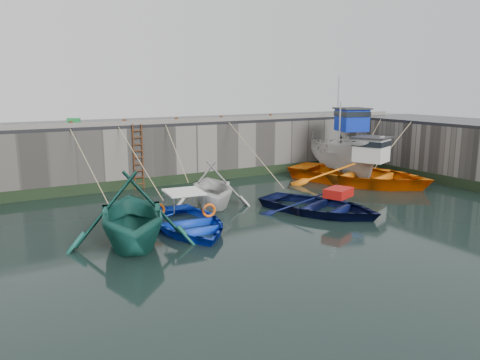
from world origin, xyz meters
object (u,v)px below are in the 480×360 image
ladder (138,157)px  bollard_e (271,117)px  bollard_b (125,122)px  bollard_c (176,120)px  fish_crate (74,121)px  boat_near_blue (189,229)px  boat_far_white (345,154)px  boat_near_blacktrim (212,205)px  boat_far_orange (359,174)px  bollard_d (221,118)px  boat_near_white (132,243)px  boat_near_navy (319,212)px  bollard_a (71,124)px

ladder → bollard_e: 8.19m
bollard_b → bollard_c: same height
fish_crate → bollard_b: (2.02, -1.94, -0.00)m
ladder → boat_near_blue: bearing=-94.5°
boat_far_white → fish_crate: size_ratio=13.66×
bollard_e → boat_near_blacktrim: bearing=-141.4°
boat_near_blacktrim → boat_far_orange: boat_far_orange is taller
bollard_d → boat_near_blue: bearing=-124.7°
boat_near_white → boat_far_white: (14.27, 5.67, 1.22)m
boat_near_blacktrim → bollard_d: bollard_d is taller
ladder → bollard_d: bollard_d is taller
ladder → boat_near_navy: 9.51m
boat_near_blue → boat_far_orange: (11.03, 2.95, 0.51)m
bollard_d → boat_near_blacktrim: bearing=-121.6°
boat_far_orange → fish_crate: boat_far_orange is taller
bollard_a → bollard_d: bearing=0.0°
bollard_c → bollard_e: size_ratio=1.00×
fish_crate → boat_near_navy: bearing=-30.8°
ladder → bollard_b: bearing=146.1°
boat_near_navy → bollard_b: size_ratio=18.25×
ladder → boat_near_blacktrim: bearing=-70.0°
fish_crate → bollard_e: fish_crate is taller
boat_near_navy → bollard_d: 8.95m
ladder → boat_far_orange: boat_far_orange is taller
boat_near_blacktrim → bollard_c: (0.49, 5.02, 3.30)m
fish_crate → bollard_a: bearing=-80.6°
ladder → boat_near_navy: bearing=-58.3°
ladder → bollard_a: size_ratio=11.43×
boat_near_blacktrim → bollard_c: size_ratio=14.81×
bollard_a → ladder: bearing=-6.4°
boat_near_white → bollard_c: 10.16m
ladder → bollard_b: (-0.50, 0.34, 1.71)m
boat_near_blue → bollard_a: bollard_a is taller
boat_near_white → boat_far_orange: boat_far_orange is taller
bollard_b → boat_near_blacktrim: bearing=-66.2°
boat_far_orange → bollard_d: (-5.64, 4.82, 2.79)m
fish_crate → boat_far_orange: bearing=-4.3°
boat_near_blacktrim → boat_far_white: boat_far_white is taller
boat_near_blacktrim → bollard_a: bollard_a is taller
boat_near_white → bollard_e: 13.95m
fish_crate → bollard_d: fish_crate is taller
bollard_a → bollard_d: same height
boat_near_white → boat_far_white: size_ratio=0.63×
boat_near_blue → boat_near_navy: bearing=0.0°
boat_near_blue → boat_near_blacktrim: boat_near_blacktrim is taller
ladder → fish_crate: (-2.52, 2.28, 1.71)m
bollard_a → bollard_d: size_ratio=1.00×
boat_near_navy → bollard_c: size_ratio=18.25×
boat_near_blacktrim → boat_near_navy: (3.22, -3.30, 0.00)m
boat_far_white → bollard_b: (-11.99, 2.55, 2.08)m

